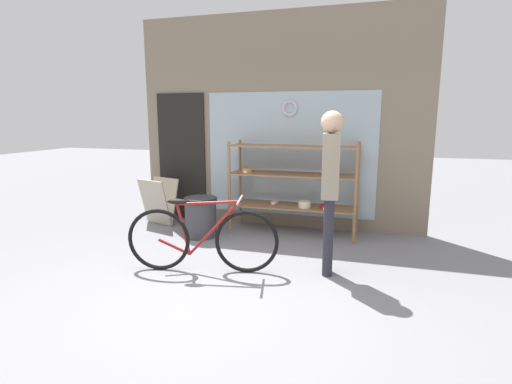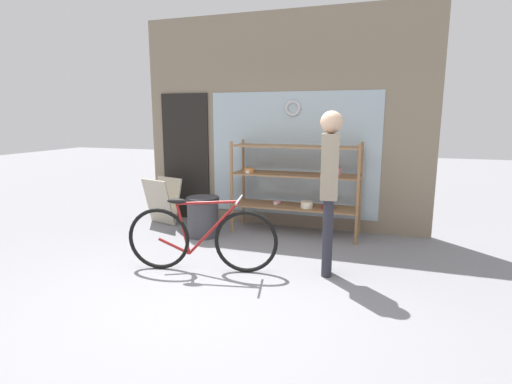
{
  "view_description": "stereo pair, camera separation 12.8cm",
  "coord_description": "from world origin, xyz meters",
  "px_view_note": "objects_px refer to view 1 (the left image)",
  "views": [
    {
      "loc": [
        1.49,
        -3.33,
        1.73
      ],
      "look_at": [
        0.17,
        1.04,
        0.86
      ],
      "focal_mm": 28.0,
      "sensor_mm": 36.0,
      "label": 1
    },
    {
      "loc": [
        1.62,
        -3.3,
        1.73
      ],
      "look_at": [
        0.17,
        1.04,
        0.86
      ],
      "focal_mm": 28.0,
      "sensor_mm": 36.0,
      "label": 2
    }
  ],
  "objects_px": {
    "bicycle": "(202,239)",
    "pedestrian": "(330,179)",
    "sandwich_board": "(159,201)",
    "trash_bin": "(201,215)",
    "display_case": "(294,179)"
  },
  "relations": [
    {
      "from": "pedestrian",
      "to": "bicycle",
      "type": "bearing_deg",
      "value": 97.12
    },
    {
      "from": "bicycle",
      "to": "sandwich_board",
      "type": "bearing_deg",
      "value": 120.2
    },
    {
      "from": "bicycle",
      "to": "pedestrian",
      "type": "height_order",
      "value": "pedestrian"
    },
    {
      "from": "sandwich_board",
      "to": "trash_bin",
      "type": "xyz_separation_m",
      "value": [
        0.93,
        -0.43,
        -0.06
      ]
    },
    {
      "from": "trash_bin",
      "to": "sandwich_board",
      "type": "bearing_deg",
      "value": 155.24
    },
    {
      "from": "sandwich_board",
      "to": "trash_bin",
      "type": "height_order",
      "value": "sandwich_board"
    },
    {
      "from": "bicycle",
      "to": "trash_bin",
      "type": "distance_m",
      "value": 1.34
    },
    {
      "from": "display_case",
      "to": "pedestrian",
      "type": "relative_size",
      "value": 1.04
    },
    {
      "from": "pedestrian",
      "to": "sandwich_board",
      "type": "bearing_deg",
      "value": 58.89
    },
    {
      "from": "bicycle",
      "to": "sandwich_board",
      "type": "xyz_separation_m",
      "value": [
        -1.5,
        1.64,
        -0.0
      ]
    },
    {
      "from": "pedestrian",
      "to": "display_case",
      "type": "bearing_deg",
      "value": 18.82
    },
    {
      "from": "bicycle",
      "to": "pedestrian",
      "type": "xyz_separation_m",
      "value": [
        1.36,
        0.33,
        0.69
      ]
    },
    {
      "from": "bicycle",
      "to": "sandwich_board",
      "type": "height_order",
      "value": "bicycle"
    },
    {
      "from": "display_case",
      "to": "pedestrian",
      "type": "height_order",
      "value": "pedestrian"
    },
    {
      "from": "display_case",
      "to": "trash_bin",
      "type": "bearing_deg",
      "value": -156.48
    }
  ]
}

